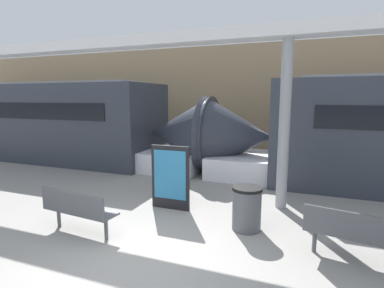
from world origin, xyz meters
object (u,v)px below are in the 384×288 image
Objects in this scene: trash_bin at (247,208)px; bench_far at (359,233)px; bench_near at (77,208)px; poster_board at (170,177)px; train_right at (40,122)px; support_column_near at (284,126)px.

bench_far is at bearing -20.11° from trash_bin.
trash_bin is (-1.85, 0.68, -0.09)m from bench_far.
bench_near is 1.05× the size of poster_board.
poster_board is at bearing 165.53° from trash_bin.
train_right is 9.82× the size of bench_near.
poster_board reaches higher than trash_bin.
train_right is 17.86× the size of trash_bin.
poster_board is 0.39× the size of support_column_near.
support_column_near is at bearing -14.66° from train_right.
bench_near is 0.41× the size of support_column_near.
train_right is at bearing 169.03° from bench_far.
bench_near is 1.82× the size of trash_bin.
trash_bin is (2.95, 1.36, -0.09)m from bench_near.
trash_bin is at bearing -14.47° from poster_board.
poster_board reaches higher than bench_near.
bench_near is at bearing -120.46° from poster_board.
trash_bin is at bearing -109.84° from support_column_near.
train_right is at bearing 165.34° from support_column_near.
support_column_near reaches higher than poster_board.
bench_near is at bearing -160.11° from bench_far.
bench_near is 4.73m from support_column_near.
trash_bin is 2.20m from support_column_near.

